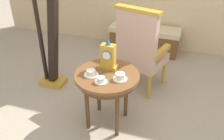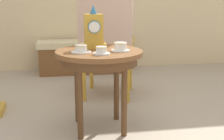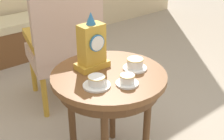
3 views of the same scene
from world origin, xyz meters
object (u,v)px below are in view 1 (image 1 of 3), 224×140
Objects in this scene: side_table at (107,81)px; teacup_right at (101,80)px; teacup_center at (120,77)px; window_bench at (144,39)px; mantel_clock at (108,57)px; armchair at (140,49)px; harp at (49,38)px; teacup_left at (91,73)px.

side_table is 5.36× the size of teacup_right.
teacup_center is (0.15, -0.05, 0.11)m from side_table.
teacup_center is at bearing 34.09° from teacup_right.
window_bench is (-0.00, 2.07, -0.44)m from teacup_right.
armchair reaches higher than mantel_clock.
armchair is 1.23m from window_bench.
armchair is at bearing 77.14° from side_table.
window_bench is at bearing 56.84° from harp.
teacup_right is at bearing -91.24° from side_table.
teacup_left is 0.12× the size of window_bench.
side_table is at bearing -26.82° from harp.
teacup_left is at bearing -110.79° from armchair.
teacup_left is 0.16m from teacup_right.
teacup_left is at bearing 147.89° from teacup_right.
window_bench is at bearing 86.04° from teacup_left.
side_table is 0.56× the size of window_bench.
window_bench is at bearing 98.57° from armchair.
teacup_right is 0.30m from mantel_clock.
mantel_clock is at bearing -21.37° from harp.
teacup_right reaches higher than side_table.
teacup_center is (0.16, 0.11, 0.01)m from teacup_right.
harp reaches higher than mantel_clock.
side_table is at bearing 26.96° from teacup_left.
harp is at bearing 145.62° from teacup_left.
armchair is 0.65× the size of harp.
mantel_clock reaches higher than side_table.
mantel_clock is 1.88m from window_bench.
harp is at bearing -123.16° from window_bench.
armchair is (0.17, 0.91, -0.07)m from teacup_right.
teacup_left is 0.30m from teacup_center.
mantel_clock is at bearing 94.89° from teacup_right.
teacup_left is 0.97m from harp.
armchair is at bearing 13.85° from harp.
armchair is at bearing 72.58° from mantel_clock.
teacup_left is 0.44× the size of mantel_clock.
teacup_right is 0.93m from armchair.
side_table is 0.19m from teacup_right.
side_table is 0.25m from mantel_clock.
harp is at bearing 158.63° from mantel_clock.
side_table is 4.49× the size of teacup_left.
teacup_right is at bearing -89.99° from window_bench.
armchair reaches higher than teacup_left.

